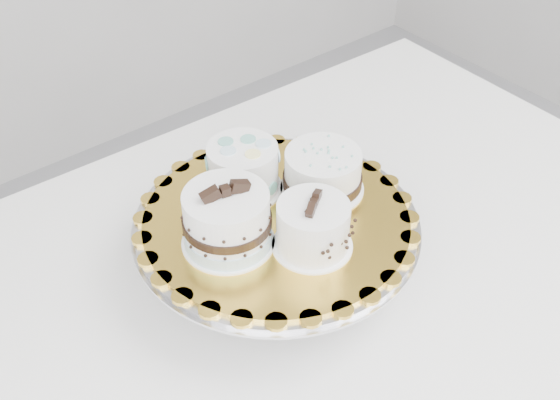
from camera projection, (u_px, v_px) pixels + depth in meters
table at (302, 300)px, 1.07m from camera, size 1.27×0.86×0.75m
cake_stand at (276, 238)px, 0.96m from camera, size 0.39×0.39×0.11m
cake_board at (276, 218)px, 0.94m from camera, size 0.44×0.44×0.01m
cake_swirl at (313, 228)px, 0.88m from camera, size 0.13×0.13×0.08m
cake_banded at (227, 221)px, 0.88m from camera, size 0.13×0.13×0.10m
cake_dots at (243, 168)px, 0.96m from camera, size 0.13×0.13×0.07m
cake_ribbon at (323, 172)px, 0.97m from camera, size 0.14×0.14×0.06m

